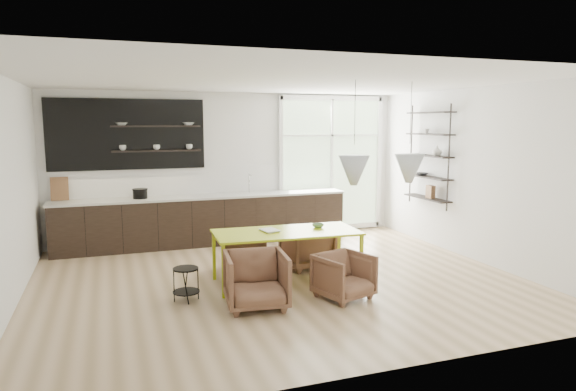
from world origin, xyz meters
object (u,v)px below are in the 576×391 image
object	(u,v)px
dining_table	(286,235)
armchair_front_right	(344,276)
wire_stool	(186,280)
armchair_front_left	(256,280)
armchair_back_right	(307,247)
armchair_back_left	(245,251)

from	to	relation	value
dining_table	armchair_front_right	xyz separation A→B (m)	(0.49, -0.91, -0.41)
wire_stool	armchair_front_right	bearing A→B (deg)	-16.58
armchair_front_left	dining_table	bearing A→B (deg)	56.96
armchair_back_right	armchair_front_right	distance (m)	1.55
armchair_back_left	armchair_front_left	xyz separation A→B (m)	(-0.27, -1.61, 0.04)
dining_table	armchair_front_left	size ratio (longest dim) A/B	2.73
dining_table	armchair_back_left	world-z (taller)	dining_table
armchair_back_left	armchair_front_right	size ratio (longest dim) A/B	1.04
armchair_back_right	wire_stool	world-z (taller)	armchair_back_right
armchair_back_left	dining_table	bearing A→B (deg)	134.21
armchair_back_left	armchair_front_left	bearing A→B (deg)	95.12
armchair_front_left	wire_stool	distance (m)	0.96
armchair_back_right	armchair_front_left	size ratio (longest dim) A/B	0.94
dining_table	armchair_back_right	distance (m)	0.93
armchair_front_left	armchair_front_right	size ratio (longest dim) A/B	1.18
armchair_back_right	wire_stool	size ratio (longest dim) A/B	1.65
armchair_front_left	wire_stool	size ratio (longest dim) A/B	1.75
wire_stool	armchair_front_left	bearing A→B (deg)	-33.41
dining_table	wire_stool	bearing A→B (deg)	-165.25
dining_table	armchair_front_left	distance (m)	1.15
armchair_back_left	armchair_front_right	bearing A→B (deg)	133.48
armchair_front_right	wire_stool	world-z (taller)	armchair_front_right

